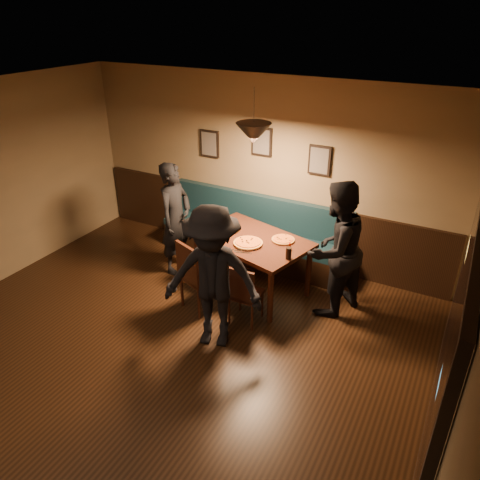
{
  "coord_description": "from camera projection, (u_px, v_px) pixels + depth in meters",
  "views": [
    {
      "loc": [
        2.83,
        -2.51,
        3.66
      ],
      "look_at": [
        0.38,
        2.09,
        0.95
      ],
      "focal_mm": 34.23,
      "sensor_mm": 36.0,
      "label": 1
    }
  ],
  "objects": [
    {
      "name": "pizza_c",
      "position": [
        283.0,
        240.0,
        6.14
      ],
      "size": [
        0.34,
        0.34,
        0.04
      ],
      "primitive_type": "cylinder",
      "rotation": [
        0.0,
        0.0,
        0.11
      ],
      "color": "gold",
      "rests_on": "dining_table"
    },
    {
      "name": "picture_left",
      "position": [
        210.0,
        144.0,
        7.14
      ],
      "size": [
        0.32,
        0.04,
        0.42
      ],
      "primitive_type": "cube",
      "color": "black",
      "rests_on": "wall_back"
    },
    {
      "name": "cutlery_set",
      "position": [
        238.0,
        251.0,
        5.88
      ],
      "size": [
        0.2,
        0.09,
        0.0
      ],
      "primitive_type": "cube",
      "rotation": [
        0.0,
        0.0,
        1.95
      ],
      "color": "silver",
      "rests_on": "dining_table"
    },
    {
      "name": "dining_table",
      "position": [
        252.0,
        264.0,
        6.39
      ],
      "size": [
        1.72,
        1.34,
        0.81
      ],
      "primitive_type": "cube",
      "rotation": [
        0.0,
        0.0,
        -0.26
      ],
      "color": "black",
      "rests_on": "floor"
    },
    {
      "name": "booth_bench",
      "position": [
        252.0,
        231.0,
        7.11
      ],
      "size": [
        3.0,
        0.6,
        1.0
      ],
      "primitive_type": null,
      "color": "#0F232D",
      "rests_on": "ground"
    },
    {
      "name": "napkin_a",
      "position": [
        225.0,
        222.0,
        6.66
      ],
      "size": [
        0.2,
        0.2,
        0.01
      ],
      "primitive_type": "cube",
      "rotation": [
        0.0,
        0.0,
        0.48
      ],
      "color": "#1C691C",
      "rests_on": "dining_table"
    },
    {
      "name": "diner_right",
      "position": [
        335.0,
        250.0,
        5.74
      ],
      "size": [
        0.99,
        1.08,
        1.81
      ],
      "primitive_type": "imported",
      "rotation": [
        0.0,
        0.0,
        -2.0
      ],
      "color": "black",
      "rests_on": "floor"
    },
    {
      "name": "diner_front",
      "position": [
        213.0,
        279.0,
        5.17
      ],
      "size": [
        1.28,
        0.95,
        1.78
      ],
      "primitive_type": "imported",
      "rotation": [
        0.0,
        0.0,
        0.28
      ],
      "color": "black",
      "rests_on": "floor"
    },
    {
      "name": "pendant_lamp",
      "position": [
        254.0,
        133.0,
        5.54
      ],
      "size": [
        0.44,
        0.44,
        0.25
      ],
      "primitive_type": "cone",
      "rotation": [
        3.14,
        0.0,
        0.0
      ],
      "color": "black",
      "rests_on": "ceiling"
    },
    {
      "name": "soda_glass",
      "position": [
        289.0,
        253.0,
        5.68
      ],
      "size": [
        0.09,
        0.09,
        0.15
      ],
      "primitive_type": "cylinder",
      "rotation": [
        0.0,
        0.0,
        0.28
      ],
      "color": "black",
      "rests_on": "dining_table"
    },
    {
      "name": "pizza_b",
      "position": [
        248.0,
        243.0,
        6.04
      ],
      "size": [
        0.49,
        0.49,
        0.04
      ],
      "primitive_type": "cylinder",
      "rotation": [
        0.0,
        0.0,
        0.33
      ],
      "color": "orange",
      "rests_on": "dining_table"
    },
    {
      "name": "picture_right",
      "position": [
        320.0,
        160.0,
        6.39
      ],
      "size": [
        0.32,
        0.04,
        0.42
      ],
      "primitive_type": "cube",
      "color": "black",
      "rests_on": "wall_back"
    },
    {
      "name": "tabasco_bottle",
      "position": [
        290.0,
        246.0,
        5.88
      ],
      "size": [
        0.03,
        0.03,
        0.12
      ],
      "primitive_type": "cylinder",
      "rotation": [
        0.0,
        0.0,
        0.08
      ],
      "color": "maroon",
      "rests_on": "dining_table"
    },
    {
      "name": "wainscot",
      "position": [
        260.0,
        225.0,
        7.32
      ],
      "size": [
        5.88,
        0.06,
        1.0
      ],
      "primitive_type": "cube",
      "color": "black",
      "rests_on": "ground"
    },
    {
      "name": "window_glass",
      "position": [
        448.0,
        338.0,
        3.31
      ],
      "size": [
        0.0,
        2.4,
        2.4
      ],
      "primitive_type": "plane",
      "rotation": [
        1.57,
        0.0,
        -1.57
      ],
      "color": "black",
      "rests_on": "wall_right"
    },
    {
      "name": "ceiling",
      "position": [
        70.0,
        127.0,
        3.54
      ],
      "size": [
        7.0,
        7.0,
        0.0
      ],
      "primitive_type": "plane",
      "rotation": [
        3.14,
        0.0,
        0.0
      ],
      "color": "silver",
      "rests_on": "ground"
    },
    {
      "name": "diner_left",
      "position": [
        176.0,
        219.0,
        6.69
      ],
      "size": [
        0.42,
        0.62,
        1.69
      ],
      "primitive_type": "imported",
      "rotation": [
        0.0,
        0.0,
        1.59
      ],
      "color": "black",
      "rests_on": "floor"
    },
    {
      "name": "pizza_a",
      "position": [
        228.0,
        229.0,
        6.43
      ],
      "size": [
        0.34,
        0.34,
        0.04
      ],
      "primitive_type": "cylinder",
      "rotation": [
        0.0,
        0.0,
        0.01
      ],
      "color": "orange",
      "rests_on": "dining_table"
    },
    {
      "name": "wall_back",
      "position": [
        262.0,
        170.0,
        6.92
      ],
      "size": [
        6.0,
        0.0,
        6.0
      ],
      "primitive_type": "plane",
      "rotation": [
        1.57,
        0.0,
        0.0
      ],
      "color": "#8C704F",
      "rests_on": "ground"
    },
    {
      "name": "floor",
      "position": [
        116.0,
        392.0,
        4.83
      ],
      "size": [
        7.0,
        7.0,
        0.0
      ],
      "primitive_type": "plane",
      "color": "black",
      "rests_on": "ground"
    },
    {
      "name": "chair_near_left",
      "position": [
        201.0,
        275.0,
        5.97
      ],
      "size": [
        0.57,
        0.57,
        0.99
      ],
      "primitive_type": null,
      "rotation": [
        0.0,
        0.0,
        -0.36
      ],
      "color": "#321A0E",
      "rests_on": "floor"
    },
    {
      "name": "chair_near_right",
      "position": [
        246.0,
        293.0,
        5.74
      ],
      "size": [
        0.39,
        0.39,
        0.84
      ],
      "primitive_type": null,
      "rotation": [
        0.0,
        0.0,
        0.04
      ],
      "color": "black",
      "rests_on": "floor"
    },
    {
      "name": "picture_center",
      "position": [
        262.0,
        142.0,
        6.69
      ],
      "size": [
        0.32,
        0.04,
        0.42
      ],
      "primitive_type": "cube",
      "color": "black",
      "rests_on": "wall_back"
    },
    {
      "name": "napkin_b",
      "position": [
        208.0,
        237.0,
        6.25
      ],
      "size": [
        0.21,
        0.21,
        0.01
      ],
      "primitive_type": "cube",
      "rotation": [
        0.0,
        0.0,
        -0.35
      ],
      "color": "#207934",
      "rests_on": "dining_table"
    },
    {
      "name": "wall_right",
      "position": [
        447.0,
        399.0,
        2.93
      ],
      "size": [
        0.0,
        7.0,
        7.0
      ],
      "primitive_type": "plane",
      "rotation": [
        1.57,
        0.0,
        -1.57
      ],
      "color": "#8C704F",
      "rests_on": "ground"
    },
    {
      "name": "window_frame",
      "position": [
        452.0,
        340.0,
        3.29
      ],
      "size": [
        0.06,
        2.56,
        1.86
      ],
      "primitive_type": "cube",
      "color": "black",
      "rests_on": "wall_right"
    }
  ]
}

